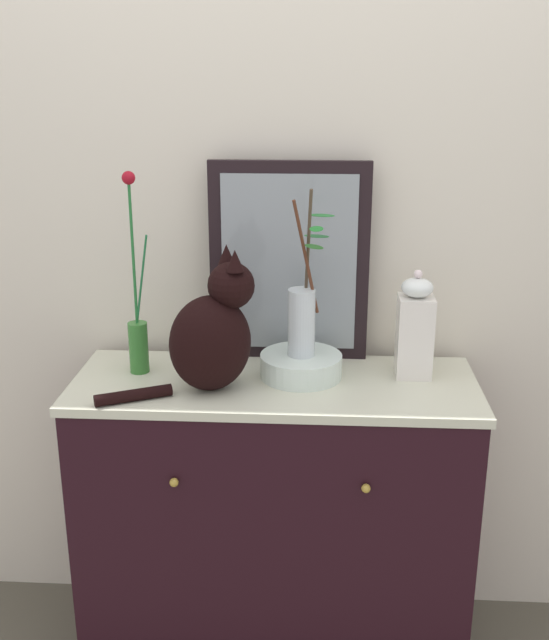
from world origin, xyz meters
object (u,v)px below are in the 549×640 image
(sideboard, at_px, (274,521))
(bowl_porcelain, at_px, (301,366))
(jar_lidded_porcelain, at_px, (415,329))
(vase_slim_green, at_px, (138,328))
(mirror_leaning, at_px, (289,262))
(cat_sitting, at_px, (213,333))
(vase_glass_clear, at_px, (302,315))

(sideboard, bearing_deg, bowl_porcelain, 28.98)
(bowl_porcelain, height_order, jar_lidded_porcelain, jar_lidded_porcelain)
(vase_slim_green, height_order, jar_lidded_porcelain, vase_slim_green)
(vase_slim_green, relative_size, jar_lidded_porcelain, 1.85)
(mirror_leaning, height_order, jar_lidded_porcelain, mirror_leaning)
(mirror_leaning, distance_m, jar_lidded_porcelain, 0.41)
(sideboard, xyz_separation_m, mirror_leaning, (0.03, 0.20, 0.74))
(vase_slim_green, xyz_separation_m, jar_lidded_porcelain, (0.78, 0.02, 0.01))
(vase_slim_green, bearing_deg, sideboard, -7.05)
(vase_slim_green, bearing_deg, cat_sitting, -25.33)
(vase_slim_green, xyz_separation_m, vase_glass_clear, (0.47, -0.01, 0.05))
(mirror_leaning, bearing_deg, sideboard, -99.03)
(mirror_leaning, relative_size, jar_lidded_porcelain, 1.90)
(sideboard, height_order, jar_lidded_porcelain, jar_lidded_porcelain)
(sideboard, height_order, vase_glass_clear, vase_glass_clear)
(vase_slim_green, height_order, vase_glass_clear, vase_slim_green)
(mirror_leaning, xyz_separation_m, cat_sitting, (-0.19, -0.26, -0.13))
(vase_slim_green, height_order, bowl_porcelain, vase_slim_green)
(sideboard, relative_size, vase_glass_clear, 2.41)
(sideboard, height_order, mirror_leaning, mirror_leaning)
(mirror_leaning, height_order, vase_glass_clear, mirror_leaning)
(mirror_leaning, xyz_separation_m, jar_lidded_porcelain, (0.36, -0.13, -0.15))
(sideboard, height_order, vase_slim_green, vase_slim_green)
(vase_slim_green, distance_m, jar_lidded_porcelain, 0.78)
(bowl_porcelain, bearing_deg, cat_sitting, -156.69)
(mirror_leaning, distance_m, vase_glass_clear, 0.20)
(sideboard, relative_size, bowl_porcelain, 4.90)
(vase_slim_green, bearing_deg, jar_lidded_porcelain, 1.59)
(cat_sitting, xyz_separation_m, bowl_porcelain, (0.23, 0.10, -0.13))
(sideboard, xyz_separation_m, vase_glass_clear, (0.08, 0.04, 0.63))
(bowl_porcelain, xyz_separation_m, jar_lidded_porcelain, (0.32, 0.03, 0.11))
(mirror_leaning, xyz_separation_m, vase_slim_green, (-0.42, -0.15, -0.16))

